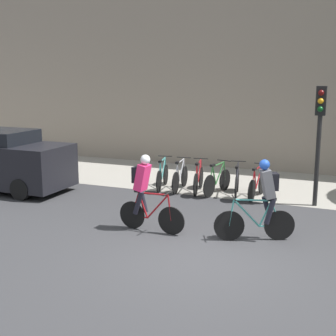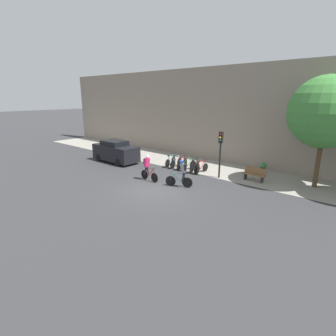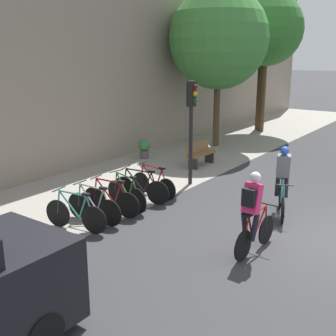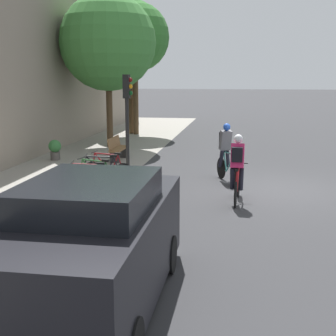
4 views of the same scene
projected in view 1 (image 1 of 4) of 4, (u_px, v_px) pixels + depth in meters
ground at (202, 259)px, 9.05m from camera, size 200.00×200.00×0.00m
kerb_strip at (269, 184)px, 15.16m from camera, size 44.00×4.50×0.01m
building_facade at (287, 62)px, 16.69m from camera, size 44.00×0.60×7.91m
cyclist_pink at (145, 190)px, 10.53m from camera, size 1.64×0.46×1.76m
cyclist_grey at (264, 198)px, 9.88m from camera, size 1.60×0.78×1.77m
parked_bike_0 at (162, 176)px, 14.58m from camera, size 0.50×1.66×0.97m
parked_bike_1 at (180, 178)px, 14.35m from camera, size 0.46×1.65×0.97m
parked_bike_2 at (198, 179)px, 14.13m from camera, size 0.46×1.66×0.97m
parked_bike_3 at (217, 181)px, 13.90m from camera, size 0.49×1.61×0.96m
parked_bike_4 at (237, 183)px, 13.68m from camera, size 0.50×1.70×0.97m
parked_bike_5 at (257, 185)px, 13.46m from camera, size 0.46×1.63×0.95m
traffic_light_pole at (320, 123)px, 12.28m from camera, size 0.26×0.30×3.21m
parked_car at (2, 161)px, 14.38m from camera, size 4.30×1.84×1.85m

